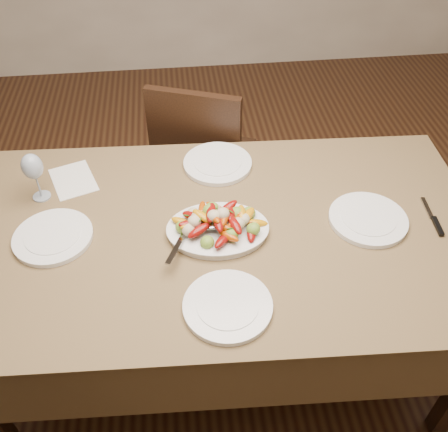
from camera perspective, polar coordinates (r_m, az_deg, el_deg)
floor at (r=2.21m, az=-0.72°, el=-20.74°), size 6.00×6.00×0.00m
dining_table at (r=2.03m, az=0.00°, el=-9.08°), size 1.89×1.13×0.76m
chair_far at (r=2.53m, az=-1.95°, el=6.57°), size 0.54×0.54×0.95m
serving_platter at (r=1.72m, az=-0.72°, el=-1.72°), size 0.35×0.27×0.02m
roasted_vegetables at (r=1.68m, az=-0.74°, el=-0.35°), size 0.29×0.20×0.09m
serving_spoon at (r=1.67m, az=-2.89°, el=-1.84°), size 0.28×0.16×0.03m
plate_left at (r=1.80m, az=-18.95°, el=-2.29°), size 0.27×0.27×0.02m
plate_right at (r=1.84m, az=16.13°, el=-0.37°), size 0.28×0.28×0.02m
plate_far at (r=2.01m, az=-0.74°, el=6.01°), size 0.27×0.27×0.02m
plate_near at (r=1.52m, az=0.42°, el=-10.26°), size 0.27×0.27×0.02m
wine_glass at (r=1.93m, az=-20.78°, el=4.34°), size 0.08×0.08×0.20m
menu_card at (r=2.03m, az=-16.84°, el=3.97°), size 0.21×0.25×0.00m
table_knife at (r=1.92m, az=22.73°, el=-0.23°), size 0.04×0.20×0.01m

